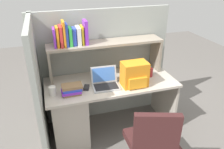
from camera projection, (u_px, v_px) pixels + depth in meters
ground_plane at (111, 128)px, 3.06m from camera, size 8.00×8.00×0.00m
desk at (81, 109)px, 2.77m from camera, size 1.60×0.70×0.73m
cubicle_partition_rear at (103, 66)px, 3.04m from camera, size 1.84×0.05×1.55m
cubicle_partition_left at (39, 91)px, 2.44m from camera, size 0.05×1.06×1.55m
overhead_hutch at (106, 49)px, 2.75m from camera, size 1.44×0.28×0.45m
reference_books_on_shelf at (71, 35)px, 2.54m from camera, size 0.39×0.18×0.29m
laptop at (105, 82)px, 2.61m from camera, size 0.32×0.28×0.22m
backpack at (135, 75)px, 2.58m from camera, size 0.30×0.23×0.29m
computer_mouse at (86, 88)px, 2.56m from camera, size 0.09×0.12×0.03m
paper_cup at (52, 91)px, 2.43m from camera, size 0.08×0.08×0.10m
snack_canister at (149, 72)px, 2.85m from camera, size 0.10×0.10×0.10m
desk_book_stack at (72, 89)px, 2.45m from camera, size 0.23×0.18×0.11m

